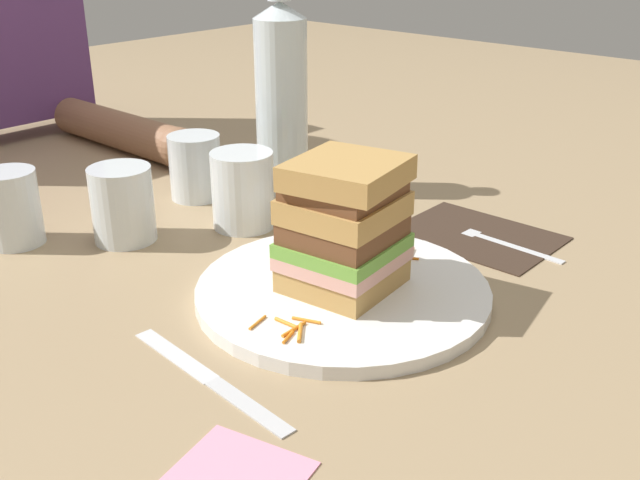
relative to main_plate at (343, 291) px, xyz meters
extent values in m
plane|color=#9E8460|center=(0.01, 0.03, -0.01)|extent=(3.00, 3.00, 0.00)
cylinder|color=white|center=(0.00, 0.00, 0.00)|extent=(0.29, 0.29, 0.01)
cube|color=tan|center=(0.00, 0.00, 0.02)|extent=(0.11, 0.11, 0.02)
cube|color=#E0A393|center=(0.00, 0.00, 0.04)|extent=(0.11, 0.11, 0.01)
cube|color=#6BA83D|center=(0.00, 0.00, 0.05)|extent=(0.11, 0.11, 0.01)
cube|color=brown|center=(0.00, 0.00, 0.07)|extent=(0.11, 0.10, 0.02)
cube|color=tan|center=(0.00, 0.00, 0.09)|extent=(0.11, 0.11, 0.02)
cube|color=brown|center=(0.00, 0.00, 0.11)|extent=(0.10, 0.10, 0.01)
cube|color=tan|center=(0.00, 0.00, 0.12)|extent=(0.12, 0.11, 0.02)
cylinder|color=orange|center=(-0.08, -0.02, 0.01)|extent=(0.01, 0.03, 0.00)
cylinder|color=orange|center=(-0.11, -0.03, 0.01)|extent=(0.02, 0.01, 0.00)
cylinder|color=orange|center=(-0.11, 0.01, 0.01)|extent=(0.03, 0.01, 0.00)
cylinder|color=orange|center=(-0.10, -0.03, 0.01)|extent=(0.03, 0.02, 0.00)
cylinder|color=orange|center=(-0.09, -0.01, 0.01)|extent=(0.00, 0.03, 0.00)
cylinder|color=orange|center=(-0.09, -0.02, 0.01)|extent=(0.03, 0.00, 0.00)
cylinder|color=orange|center=(0.09, 0.02, 0.01)|extent=(0.03, 0.01, 0.00)
cylinder|color=orange|center=(0.10, 0.02, 0.01)|extent=(0.01, 0.03, 0.00)
cylinder|color=orange|center=(0.09, -0.01, 0.01)|extent=(0.01, 0.03, 0.00)
cylinder|color=orange|center=(0.11, -0.01, 0.01)|extent=(0.02, 0.01, 0.00)
cylinder|color=orange|center=(0.10, 0.03, 0.01)|extent=(0.02, 0.02, 0.00)
cylinder|color=orange|center=(0.10, 0.03, 0.01)|extent=(0.02, 0.01, 0.00)
cylinder|color=orange|center=(0.08, 0.02, 0.01)|extent=(0.02, 0.03, 0.00)
cylinder|color=orange|center=(0.07, 0.01, 0.01)|extent=(0.01, 0.03, 0.00)
cube|color=#38281E|center=(0.22, -0.02, -0.01)|extent=(0.14, 0.18, 0.00)
cube|color=silver|center=(0.22, -0.07, 0.00)|extent=(0.01, 0.11, 0.00)
cube|color=silver|center=(0.22, -0.01, 0.00)|extent=(0.02, 0.02, 0.00)
cylinder|color=silver|center=(0.23, 0.02, 0.00)|extent=(0.00, 0.04, 0.00)
cylinder|color=silver|center=(0.23, 0.02, 0.00)|extent=(0.00, 0.04, 0.00)
cylinder|color=silver|center=(0.22, 0.02, 0.00)|extent=(0.00, 0.04, 0.00)
cylinder|color=silver|center=(0.22, 0.02, 0.00)|extent=(0.00, 0.04, 0.00)
cube|color=silver|center=(-0.18, -0.06, -0.01)|extent=(0.02, 0.10, 0.00)
cube|color=silver|center=(-0.18, 0.04, -0.01)|extent=(0.02, 0.11, 0.00)
cylinder|color=white|center=(0.06, 0.21, 0.04)|extent=(0.07, 0.07, 0.09)
cylinder|color=orange|center=(0.06, 0.21, 0.02)|extent=(0.07, 0.07, 0.06)
cylinder|color=silver|center=(0.19, 0.27, 0.11)|extent=(0.07, 0.07, 0.23)
cone|color=silver|center=(0.19, 0.27, 0.23)|extent=(0.07, 0.07, 0.02)
cylinder|color=silver|center=(0.09, 0.33, 0.04)|extent=(0.07, 0.07, 0.09)
cylinder|color=silver|center=(-0.15, 0.37, 0.04)|extent=(0.06, 0.06, 0.09)
cylinder|color=silver|center=(-0.06, 0.28, 0.04)|extent=(0.07, 0.07, 0.09)
cube|color=pink|center=(-0.24, -0.11, -0.01)|extent=(0.10, 0.10, 0.00)
cylinder|color=#936647|center=(0.15, 0.60, 0.02)|extent=(0.06, 0.30, 0.06)
sphere|color=#936647|center=(0.15, 0.45, 0.02)|extent=(0.06, 0.06, 0.06)
camera|label=1|loc=(-0.50, -0.42, 0.34)|focal=41.76mm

